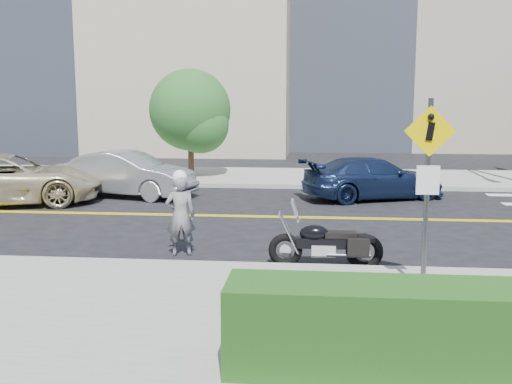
{
  "coord_description": "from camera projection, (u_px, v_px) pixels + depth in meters",
  "views": [
    {
      "loc": [
        2.45,
        -15.66,
        3.16
      ],
      "look_at": [
        1.25,
        -3.35,
        1.2
      ],
      "focal_mm": 42.0,
      "sensor_mm": 36.0,
      "label": 1
    }
  ],
  "objects": [
    {
      "name": "ground_plane",
      "position": [
        222.0,
        216.0,
        16.12
      ],
      "size": [
        120.0,
        120.0,
        0.0
      ],
      "primitive_type": "plane",
      "color": "black",
      "rests_on": "ground"
    },
    {
      "name": "sidewalk_near",
      "position": [
        143.0,
        311.0,
        8.74
      ],
      "size": [
        60.0,
        5.0,
        0.15
      ],
      "primitive_type": "cube",
      "color": "#9E9B91",
      "rests_on": "ground_plane"
    },
    {
      "name": "sidewalk_far",
      "position": [
        251.0,
        177.0,
        23.48
      ],
      "size": [
        60.0,
        5.0,
        0.15
      ],
      "primitive_type": "cube",
      "color": "#9E9B91",
      "rests_on": "ground_plane"
    },
    {
      "name": "pedestrian_sign",
      "position": [
        428.0,
        176.0,
        9.21
      ],
      "size": [
        0.78,
        0.08,
        3.0
      ],
      "color": "#4C4C51",
      "rests_on": "sidewalk_near"
    },
    {
      "name": "motorcyclist",
      "position": [
        180.0,
        213.0,
        11.97
      ],
      "size": [
        0.68,
        0.54,
        1.74
      ],
      "rotation": [
        0.0,
        0.0,
        3.42
      ],
      "color": "#B3B3B8",
      "rests_on": "ground"
    },
    {
      "name": "motorcycle",
      "position": [
        326.0,
        233.0,
        11.24
      ],
      "size": [
        2.08,
        0.65,
        1.26
      ],
      "primitive_type": null,
      "rotation": [
        0.0,
        0.0,
        0.01
      ],
      "color": "black",
      "rests_on": "ground"
    },
    {
      "name": "suv",
      "position": [
        7.0,
        179.0,
        17.79
      ],
      "size": [
        5.95,
        4.05,
        1.51
      ],
      "primitive_type": "imported",
      "rotation": [
        0.0,
        0.0,
        1.88
      ],
      "color": "beige",
      "rests_on": "ground"
    },
    {
      "name": "parked_car_silver",
      "position": [
        127.0,
        174.0,
        19.15
      ],
      "size": [
        4.65,
        2.61,
        1.45
      ],
      "primitive_type": "imported",
      "rotation": [
        0.0,
        0.0,
        1.31
      ],
      "color": "#94969B",
      "rests_on": "ground"
    },
    {
      "name": "parked_car_blue",
      "position": [
        373.0,
        178.0,
        18.74
      ],
      "size": [
        4.85,
        3.38,
        1.3
      ],
      "primitive_type": "imported",
      "rotation": [
        0.0,
        0.0,
        1.95
      ],
      "color": "#172647",
      "rests_on": "ground"
    },
    {
      "name": "tree_far_a",
      "position": [
        190.0,
        110.0,
        22.77
      ],
      "size": [
        3.11,
        3.11,
        4.24
      ],
      "rotation": [
        0.0,
        0.0,
        -0.28
      ],
      "color": "#382619",
      "rests_on": "ground"
    }
  ]
}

